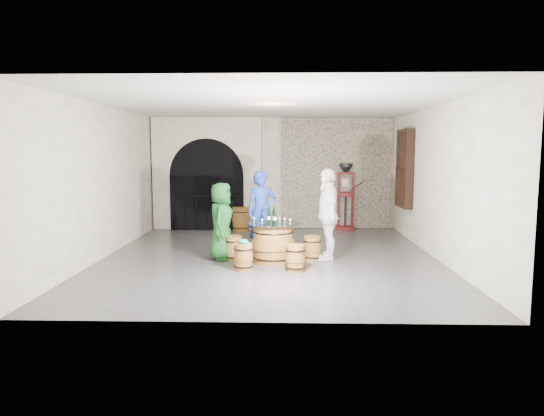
{
  "coord_description": "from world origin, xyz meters",
  "views": [
    {
      "loc": [
        0.33,
        -10.14,
        2.23
      ],
      "look_at": [
        0.05,
        -0.01,
        1.05
      ],
      "focal_mm": 32.0,
      "sensor_mm": 36.0,
      "label": 1
    }
  ],
  "objects_px": {
    "barrel_stool_right": "(312,248)",
    "wine_bottle_right": "(274,216)",
    "person_blue": "(262,212)",
    "barrel_stool_left": "(234,248)",
    "barrel_stool_near_right": "(295,258)",
    "barrel_table": "(273,243)",
    "wine_bottle_left": "(269,216)",
    "barrel_stool_near_left": "(243,257)",
    "person_white": "(328,214)",
    "side_barrel": "(241,219)",
    "person_green": "(221,221)",
    "corking_press": "(346,191)",
    "barrel_stool_far": "(264,243)",
    "wine_bottle_center": "(275,217)"
  },
  "relations": [
    {
      "from": "person_blue",
      "to": "person_white",
      "type": "height_order",
      "value": "person_white"
    },
    {
      "from": "wine_bottle_right",
      "to": "corking_press",
      "type": "distance_m",
      "value": 4.53
    },
    {
      "from": "barrel_stool_right",
      "to": "person_blue",
      "type": "relative_size",
      "value": 0.28
    },
    {
      "from": "wine_bottle_left",
      "to": "corking_press",
      "type": "bearing_deg",
      "value": 63.97
    },
    {
      "from": "barrel_stool_left",
      "to": "barrel_stool_near_left",
      "type": "xyz_separation_m",
      "value": [
        0.27,
        -0.82,
        0.0
      ]
    },
    {
      "from": "barrel_table",
      "to": "corking_press",
      "type": "xyz_separation_m",
      "value": [
        1.97,
        4.21,
        0.7
      ]
    },
    {
      "from": "corking_press",
      "to": "barrel_stool_far",
      "type": "bearing_deg",
      "value": -119.4
    },
    {
      "from": "barrel_stool_right",
      "to": "wine_bottle_right",
      "type": "relative_size",
      "value": 1.55
    },
    {
      "from": "person_blue",
      "to": "wine_bottle_center",
      "type": "relative_size",
      "value": 5.59
    },
    {
      "from": "wine_bottle_center",
      "to": "wine_bottle_right",
      "type": "relative_size",
      "value": 1.0
    },
    {
      "from": "barrel_stool_right",
      "to": "barrel_stool_near_left",
      "type": "distance_m",
      "value": 1.6
    },
    {
      "from": "person_green",
      "to": "wine_bottle_left",
      "type": "relative_size",
      "value": 4.93
    },
    {
      "from": "barrel_stool_far",
      "to": "person_white",
      "type": "xyz_separation_m",
      "value": [
        1.34,
        -0.49,
        0.7
      ]
    },
    {
      "from": "person_white",
      "to": "corking_press",
      "type": "relative_size",
      "value": 1.0
    },
    {
      "from": "person_blue",
      "to": "barrel_stool_right",
      "type": "bearing_deg",
      "value": -52.01
    },
    {
      "from": "wine_bottle_left",
      "to": "person_blue",
      "type": "bearing_deg",
      "value": 101.14
    },
    {
      "from": "barrel_stool_left",
      "to": "barrel_stool_near_right",
      "type": "xyz_separation_m",
      "value": [
        1.26,
        -0.9,
        0.0
      ]
    },
    {
      "from": "barrel_stool_right",
      "to": "person_green",
      "type": "xyz_separation_m",
      "value": [
        -1.88,
        0.02,
        0.55
      ]
    },
    {
      "from": "barrel_stool_right",
      "to": "wine_bottle_right",
      "type": "xyz_separation_m",
      "value": [
        -0.79,
        -0.11,
        0.69
      ]
    },
    {
      "from": "barrel_stool_right",
      "to": "person_white",
      "type": "height_order",
      "value": "person_white"
    },
    {
      "from": "barrel_table",
      "to": "person_green",
      "type": "distance_m",
      "value": 1.17
    },
    {
      "from": "barrel_stool_near_left",
      "to": "person_white",
      "type": "relative_size",
      "value": 0.26
    },
    {
      "from": "person_white",
      "to": "corking_press",
      "type": "height_order",
      "value": "person_white"
    },
    {
      "from": "person_white",
      "to": "wine_bottle_center",
      "type": "bearing_deg",
      "value": -75.75
    },
    {
      "from": "barrel_stool_near_right",
      "to": "barrel_stool_near_left",
      "type": "xyz_separation_m",
      "value": [
        -0.99,
        0.08,
        0.0
      ]
    },
    {
      "from": "person_green",
      "to": "wine_bottle_center",
      "type": "height_order",
      "value": "person_green"
    },
    {
      "from": "barrel_table",
      "to": "barrel_stool_near_right",
      "type": "bearing_deg",
      "value": -58.33
    },
    {
      "from": "person_blue",
      "to": "person_green",
      "type": "bearing_deg",
      "value": -152.71
    },
    {
      "from": "barrel_table",
      "to": "barrel_stool_near_right",
      "type": "xyz_separation_m",
      "value": [
        0.44,
        -0.71,
        -0.15
      ]
    },
    {
      "from": "person_green",
      "to": "wine_bottle_right",
      "type": "distance_m",
      "value": 1.11
    },
    {
      "from": "person_white",
      "to": "side_barrel",
      "type": "xyz_separation_m",
      "value": [
        -2.13,
        3.57,
        -0.61
      ]
    },
    {
      "from": "barrel_stool_near_left",
      "to": "side_barrel",
      "type": "xyz_separation_m",
      "value": [
        -0.46,
        4.53,
        0.09
      ]
    },
    {
      "from": "wine_bottle_right",
      "to": "side_barrel",
      "type": "height_order",
      "value": "wine_bottle_right"
    },
    {
      "from": "barrel_stool_right",
      "to": "person_blue",
      "type": "xyz_separation_m",
      "value": [
        -1.08,
        0.78,
        0.66
      ]
    },
    {
      "from": "barrel_table",
      "to": "barrel_stool_far",
      "type": "xyz_separation_m",
      "value": [
        -0.22,
        0.81,
        -0.15
      ]
    },
    {
      "from": "barrel_stool_left",
      "to": "wine_bottle_left",
      "type": "bearing_deg",
      "value": -12.97
    },
    {
      "from": "wine_bottle_center",
      "to": "side_barrel",
      "type": "height_order",
      "value": "wine_bottle_center"
    },
    {
      "from": "person_green",
      "to": "side_barrel",
      "type": "height_order",
      "value": "person_green"
    },
    {
      "from": "barrel_stool_left",
      "to": "person_blue",
      "type": "distance_m",
      "value": 1.18
    },
    {
      "from": "barrel_stool_left",
      "to": "barrel_stool_far",
      "type": "distance_m",
      "value": 0.86
    },
    {
      "from": "side_barrel",
      "to": "corking_press",
      "type": "height_order",
      "value": "corking_press"
    },
    {
      "from": "barrel_stool_right",
      "to": "corking_press",
      "type": "relative_size",
      "value": 0.27
    },
    {
      "from": "wine_bottle_right",
      "to": "barrel_stool_near_right",
      "type": "bearing_deg",
      "value": -63.26
    },
    {
      "from": "barrel_stool_far",
      "to": "person_green",
      "type": "xyz_separation_m",
      "value": [
        -0.85,
        -0.56,
        0.55
      ]
    },
    {
      "from": "barrel_table",
      "to": "barrel_stool_far",
      "type": "relative_size",
      "value": 2.08
    },
    {
      "from": "barrel_stool_far",
      "to": "side_barrel",
      "type": "xyz_separation_m",
      "value": [
        -0.79,
        3.08,
        0.09
      ]
    },
    {
      "from": "person_blue",
      "to": "person_white",
      "type": "distance_m",
      "value": 1.56
    },
    {
      "from": "barrel_stool_right",
      "to": "person_white",
      "type": "distance_m",
      "value": 0.77
    },
    {
      "from": "barrel_stool_near_right",
      "to": "person_blue",
      "type": "xyz_separation_m",
      "value": [
        -0.72,
        1.72,
        0.66
      ]
    },
    {
      "from": "wine_bottle_left",
      "to": "barrel_stool_right",
      "type": "bearing_deg",
      "value": 13.36
    }
  ]
}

